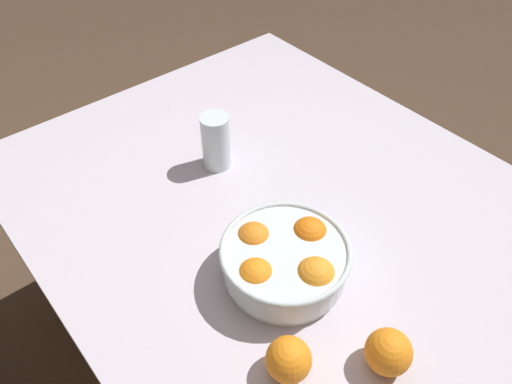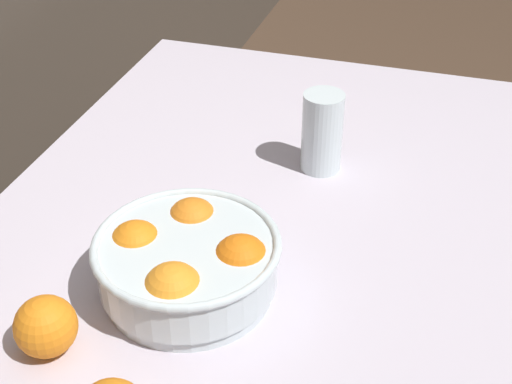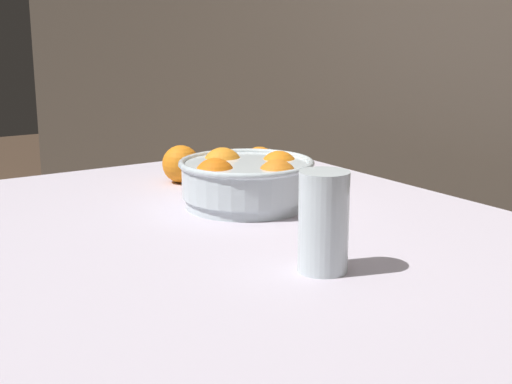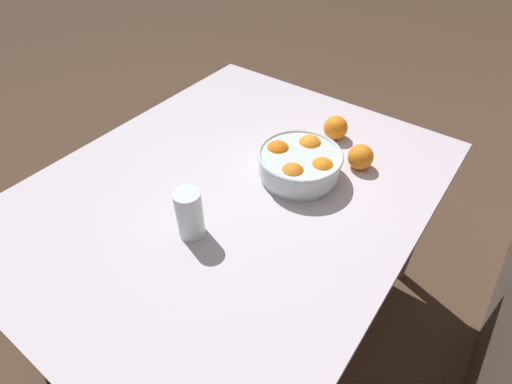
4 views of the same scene
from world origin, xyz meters
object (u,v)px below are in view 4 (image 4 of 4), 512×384
fruit_bowl (299,163)px  orange_loose_front (360,157)px  orange_loose_near_bowl (336,128)px  juice_glass (190,216)px

fruit_bowl → orange_loose_front: (-0.15, 0.13, -0.01)m
fruit_bowl → orange_loose_near_bowl: size_ratio=3.14×
juice_glass → orange_loose_front: bearing=155.6°
fruit_bowl → juice_glass: (0.37, -0.11, 0.01)m
orange_loose_near_bowl → juice_glass: bearing=-8.8°
juice_glass → orange_loose_near_bowl: juice_glass is taller
fruit_bowl → orange_loose_front: bearing=139.6°
fruit_bowl → orange_loose_front: size_ratio=3.22×
orange_loose_near_bowl → orange_loose_front: bearing=54.6°
orange_loose_near_bowl → orange_loose_front: (0.10, 0.14, -0.00)m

